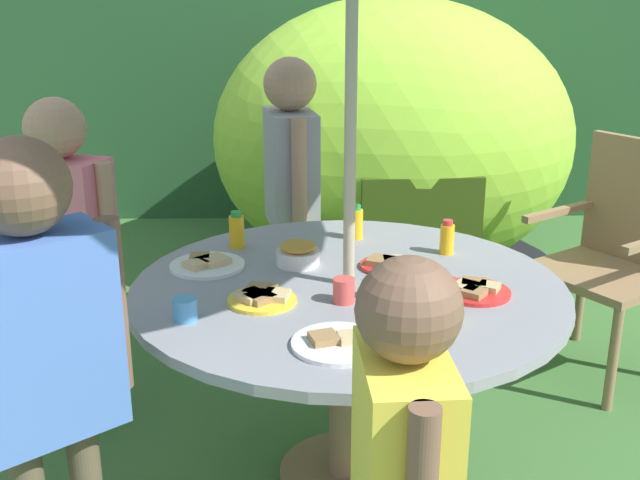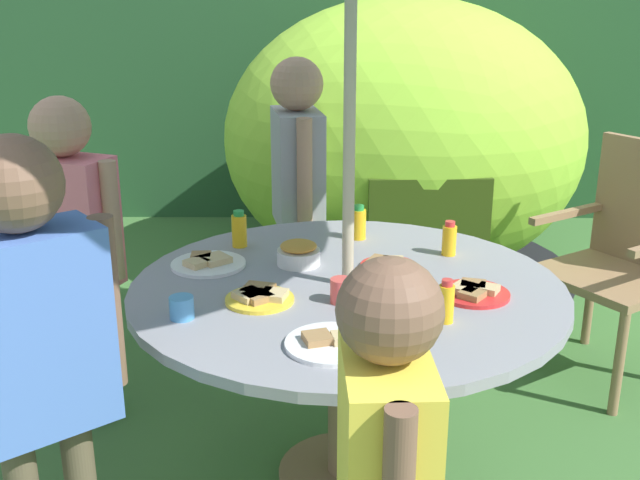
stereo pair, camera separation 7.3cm
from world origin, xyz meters
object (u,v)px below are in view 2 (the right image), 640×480
(dome_tent, at_px, (402,140))
(juice_bottle_near_left, at_px, (239,230))
(potted_plant, at_px, (0,275))
(child_in_grey_shirt, at_px, (298,169))
(child_in_blue_shirt, at_px, (33,333))
(child_in_yellow_shirt, at_px, (385,464))
(juice_bottle_center_front, at_px, (358,223))
(plate_mid_left, at_px, (473,292))
(juice_bottle_near_right, at_px, (446,302))
(cup_near, at_px, (182,308))
(wooden_chair, at_px, (627,249))
(plate_center_back, at_px, (208,263))
(plate_back_edge, at_px, (388,265))
(plate_front_edge, at_px, (332,343))
(garden_table, at_px, (347,318))
(cup_far, at_px, (341,291))
(snack_bowl, at_px, (299,253))
(plate_far_right, at_px, (259,297))
(juice_bottle_mid_right, at_px, (449,239))
(child_in_pink_shirt, at_px, (70,222))
(juice_bottle_far_left, at_px, (385,284))

(dome_tent, height_order, juice_bottle_near_left, dome_tent)
(potted_plant, xyz_separation_m, child_in_grey_shirt, (1.32, 0.06, 0.47))
(child_in_blue_shirt, relative_size, child_in_yellow_shirt, 1.13)
(child_in_blue_shirt, distance_m, juice_bottle_near_left, 1.04)
(potted_plant, xyz_separation_m, juice_bottle_center_front, (1.56, -0.49, 0.40))
(plate_mid_left, relative_size, juice_bottle_near_right, 1.73)
(cup_near, bearing_deg, wooden_chair, 32.05)
(plate_center_back, height_order, plate_back_edge, same)
(juice_bottle_near_left, relative_size, juice_bottle_near_right, 1.05)
(plate_front_edge, height_order, juice_bottle_center_front, juice_bottle_center_front)
(juice_bottle_center_front, bearing_deg, potted_plant, 162.55)
(wooden_chair, bearing_deg, juice_bottle_center_front, -107.35)
(garden_table, bearing_deg, dome_tent, 79.93)
(child_in_yellow_shirt, distance_m, plate_back_edge, 1.13)
(juice_bottle_near_left, height_order, cup_far, juice_bottle_near_left)
(juice_bottle_center_front, relative_size, cup_far, 1.73)
(child_in_blue_shirt, xyz_separation_m, snack_bowl, (0.59, 0.79, -0.08))
(potted_plant, bearing_deg, dome_tent, 30.09)
(plate_back_edge, height_order, juice_bottle_near_left, juice_bottle_near_left)
(potted_plant, distance_m, juice_bottle_near_left, 1.34)
(wooden_chair, relative_size, plate_front_edge, 3.97)
(garden_table, height_order, juice_bottle_center_front, juice_bottle_center_front)
(plate_far_right, height_order, cup_near, cup_near)
(garden_table, xyz_separation_m, child_in_yellow_shirt, (0.05, -0.98, 0.14))
(potted_plant, bearing_deg, wooden_chair, -3.61)
(dome_tent, relative_size, juice_bottle_near_right, 16.86)
(garden_table, relative_size, potted_plant, 2.08)
(plate_front_edge, relative_size, juice_bottle_mid_right, 2.06)
(snack_bowl, xyz_separation_m, juice_bottle_near_right, (0.42, -0.45, 0.02))
(child_in_blue_shirt, relative_size, juice_bottle_near_right, 10.31)
(juice_bottle_center_front, xyz_separation_m, juice_bottle_mid_right, (0.31, -0.17, -0.00))
(plate_far_right, bearing_deg, potted_plant, 139.22)
(juice_bottle_mid_right, height_order, cup_near, juice_bottle_mid_right)
(garden_table, distance_m, potted_plant, 1.80)
(plate_mid_left, xyz_separation_m, juice_bottle_near_left, (-0.75, 0.45, 0.05))
(snack_bowl, relative_size, plate_center_back, 0.58)
(child_in_yellow_shirt, bearing_deg, child_in_grey_shirt, 4.13)
(plate_center_back, xyz_separation_m, cup_near, (-0.01, -0.42, 0.02))
(potted_plant, bearing_deg, juice_bottle_near_right, -34.47)
(snack_bowl, bearing_deg, wooden_chair, 24.02)
(child_in_grey_shirt, relative_size, child_in_pink_shirt, 1.06)
(dome_tent, bearing_deg, child_in_yellow_shirt, -98.52)
(plate_back_edge, bearing_deg, plate_far_right, -145.16)
(plate_back_edge, bearing_deg, juice_bottle_near_right, -73.28)
(potted_plant, bearing_deg, juice_bottle_near_left, -27.08)
(cup_near, bearing_deg, juice_bottle_far_left, 12.33)
(cup_near, bearing_deg, juice_bottle_mid_right, 32.94)
(wooden_chair, xyz_separation_m, plate_back_edge, (-1.04, -0.63, 0.16))
(potted_plant, distance_m, cup_near, 1.63)
(juice_bottle_near_left, relative_size, juice_bottle_far_left, 1.16)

